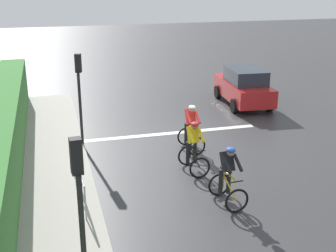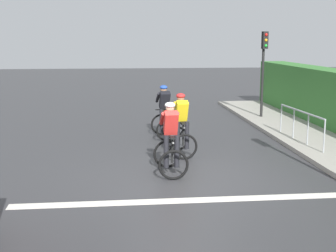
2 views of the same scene
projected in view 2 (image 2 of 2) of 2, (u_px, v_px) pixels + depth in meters
ground_plane at (183, 179)px, 10.51m from camera, size 80.00×80.00×0.00m
road_marking_stop_line at (194, 200)px, 9.11m from camera, size 7.00×0.30×0.01m
cyclist_lead at (164, 113)px, 14.66m from camera, size 0.77×1.13×1.66m
cyclist_second at (181, 126)px, 12.50m from camera, size 0.74×1.12×1.66m
cyclist_mid at (171, 140)px, 10.75m from camera, size 0.71×1.10×1.66m
traffic_light_far_junction at (264, 62)px, 17.76m from camera, size 0.22×0.31×3.34m
pedestrian_railing_kerbside at (301, 119)px, 13.72m from camera, size 0.19×2.94×1.03m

